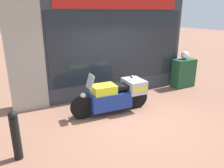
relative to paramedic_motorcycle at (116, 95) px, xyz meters
name	(u,v)px	position (x,y,z in m)	size (l,w,h in m)	color
ground_plane	(134,117)	(0.30, -0.57, -0.53)	(60.00, 60.00, 0.00)	#8E604C
shop_building	(92,49)	(-0.15, 1.43, 1.12)	(6.07, 0.55, 3.29)	#333842
window_display	(116,80)	(0.74, 1.46, -0.07)	(4.59, 0.30, 1.91)	slate
paramedic_motorcycle	(116,95)	(0.00, 0.00, 0.00)	(2.39, 0.74, 1.22)	black
utility_cabinet	(183,73)	(3.43, 0.92, 0.01)	(0.87, 0.44, 1.09)	#1E4C2D
white_helmet	(185,55)	(3.45, 0.96, 0.71)	(0.30, 0.30, 0.30)	white
street_bollard	(16,135)	(-2.74, -1.11, 0.01)	(0.18, 0.18, 1.04)	black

